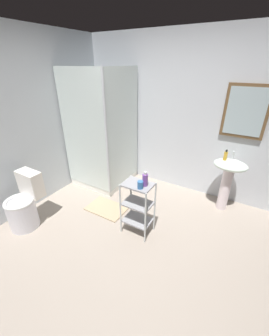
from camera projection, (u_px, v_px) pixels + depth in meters
ground_plane at (127, 255)px, 2.47m from camera, size 4.20×4.20×0.02m
wall_back at (188, 118)px, 3.31m from camera, size 4.20×0.14×2.50m
wall_left at (7, 130)px, 2.73m from camera, size 0.10×4.20×2.50m
shower_stall at (105, 160)px, 3.74m from camera, size 0.92×0.92×2.00m
pedestal_sink at (228, 175)px, 3.01m from camera, size 0.46×0.37×0.81m
sink_faucet at (233, 155)px, 2.97m from camera, size 0.03×0.03×0.10m
toilet at (24, 205)px, 2.80m from camera, size 0.37×0.49×0.76m
storage_cart at (138, 204)px, 2.63m from camera, size 0.38×0.28×0.74m
hand_soap_bottle at (226, 156)px, 2.91m from camera, size 0.05×0.05×0.15m
conditioner_bottle_purple at (145, 180)px, 2.42m from camera, size 0.07×0.07×0.18m
rinse_cup at (140, 185)px, 2.38m from camera, size 0.07×0.07×0.09m
bath_mat at (107, 208)px, 3.24m from camera, size 0.60×0.40×0.02m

